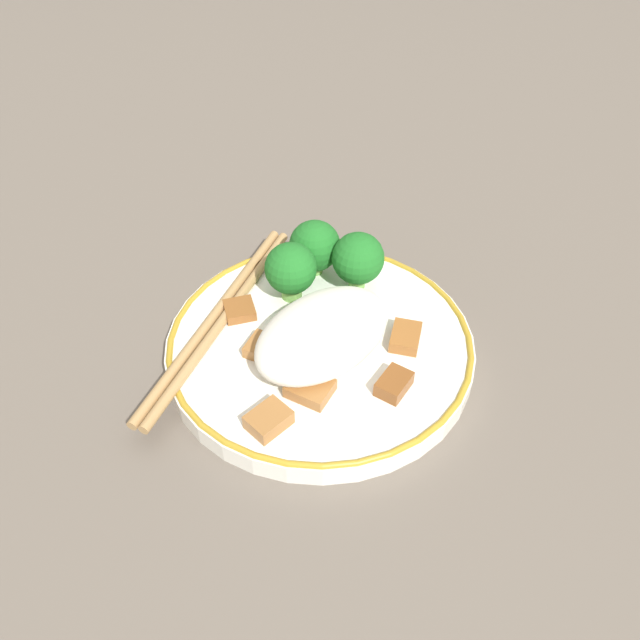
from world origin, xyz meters
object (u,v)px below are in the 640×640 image
at_px(broccoli_back_right, 291,269).
at_px(chopsticks, 220,317).
at_px(plate, 320,344).
at_px(broccoli_back_center, 315,246).
at_px(broccoli_back_left, 358,259).

height_order(broccoli_back_right, chopsticks, broccoli_back_right).
bearing_deg(plate, broccoli_back_right, 69.41).
distance_m(broccoli_back_center, broccoli_back_right, 0.04).
xyz_separation_m(broccoli_back_left, broccoli_back_center, (-0.01, 0.04, -0.00)).
height_order(broccoli_back_left, broccoli_back_center, broccoli_back_left).
relative_size(broccoli_back_left, broccoli_back_center, 1.04).
relative_size(broccoli_back_left, chopsticks, 0.23).
bearing_deg(plate, chopsticks, 119.67).
bearing_deg(chopsticks, plate, -60.33).
bearing_deg(plate, broccoli_back_center, 47.31).
bearing_deg(broccoli_back_center, plate, -132.69).
bearing_deg(broccoli_back_right, broccoli_back_left, -32.36).
bearing_deg(broccoli_back_center, broccoli_back_right, -165.87).
height_order(broccoli_back_left, chopsticks, broccoli_back_left).
bearing_deg(chopsticks, broccoli_back_center, -6.41).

